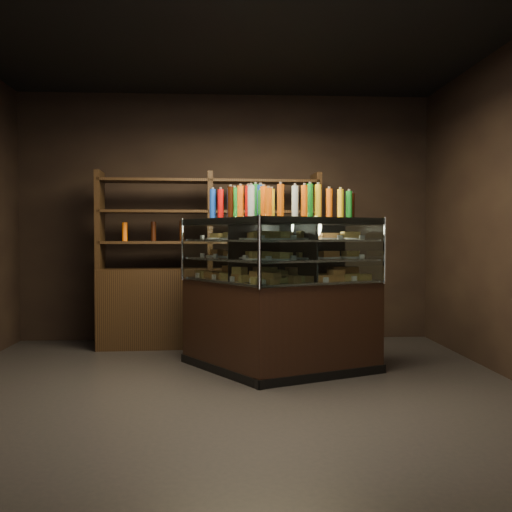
# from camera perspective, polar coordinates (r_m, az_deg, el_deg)

# --- Properties ---
(ground) EXTENTS (5.00, 5.00, 0.00)m
(ground) POSITION_cam_1_polar(r_m,az_deg,el_deg) (4.70, -2.79, -13.71)
(ground) COLOR black
(ground) RESTS_ON ground
(room_shell) EXTENTS (5.02, 5.02, 3.01)m
(room_shell) POSITION_cam_1_polar(r_m,az_deg,el_deg) (4.57, -2.83, 10.42)
(room_shell) COLOR black
(room_shell) RESTS_ON ground
(display_case) EXTENTS (1.93, 1.48, 1.45)m
(display_case) POSITION_cam_1_polar(r_m,az_deg,el_deg) (5.37, 1.98, -6.42)
(display_case) COLOR black
(display_case) RESTS_ON ground
(food_display) EXTENTS (1.57, 1.11, 0.45)m
(food_display) POSITION_cam_1_polar(r_m,az_deg,el_deg) (5.31, 1.97, 0.02)
(food_display) COLOR #CD7E49
(food_display) RESTS_ON display_case
(bottles_top) EXTENTS (1.41, 0.97, 0.30)m
(bottles_top) POSITION_cam_1_polar(r_m,az_deg,el_deg) (5.32, 1.99, 5.33)
(bottles_top) COLOR #147223
(bottles_top) RESTS_ON display_case
(potted_conifer) EXTENTS (0.37, 0.37, 0.79)m
(potted_conifer) POSITION_cam_1_polar(r_m,az_deg,el_deg) (5.80, 2.24, -6.12)
(potted_conifer) COLOR black
(potted_conifer) RESTS_ON ground
(back_shelving) EXTENTS (2.56, 0.54, 2.00)m
(back_shelving) POSITION_cam_1_polar(r_m,az_deg,el_deg) (6.61, -4.60, -3.81)
(back_shelving) COLOR black
(back_shelving) RESTS_ON ground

